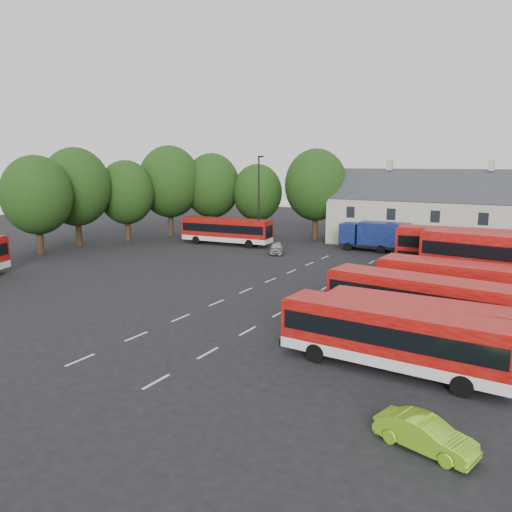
# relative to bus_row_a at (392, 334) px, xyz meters

# --- Properties ---
(ground) EXTENTS (140.00, 140.00, 0.00)m
(ground) POSITION_rel_bus_row_a_xyz_m (-13.79, 7.36, -1.82)
(ground) COLOR black
(ground) RESTS_ON ground
(lane_markings) EXTENTS (5.15, 33.80, 0.01)m
(lane_markings) POSITION_rel_bus_row_a_xyz_m (-11.29, 9.36, -1.81)
(lane_markings) COLOR beige
(lane_markings) RESTS_ON ground
(treeline) EXTENTS (29.92, 32.59, 12.01)m
(treeline) POSITION_rel_bus_row_a_xyz_m (-34.53, 26.72, 4.87)
(treeline) COLOR black
(treeline) RESTS_ON ground
(terrace_houses) EXTENTS (35.70, 7.13, 10.06)m
(terrace_houses) POSITION_rel_bus_row_a_xyz_m (0.21, 37.36, 2.04)
(terrace_houses) COLOR beige
(terrace_houses) RESTS_ON ground
(bus_row_a) EXTENTS (10.79, 2.96, 3.02)m
(bus_row_a) POSITION_rel_bus_row_a_xyz_m (0.00, 0.00, 0.00)
(bus_row_a) COLOR silver
(bus_row_a) RESTS_ON ground
(bus_row_b) EXTENTS (10.11, 2.38, 2.85)m
(bus_row_b) POSITION_rel_bus_row_a_xyz_m (0.84, 2.74, -0.10)
(bus_row_b) COLOR silver
(bus_row_b) RESTS_ON ground
(bus_row_c) EXTENTS (11.57, 3.75, 3.21)m
(bus_row_c) POSITION_rel_bus_row_a_xyz_m (0.08, 6.54, 0.12)
(bus_row_c) COLOR silver
(bus_row_c) RESTS_ON ground
(bus_row_d) EXTENTS (12.35, 3.51, 3.45)m
(bus_row_d) POSITION_rel_bus_row_a_xyz_m (2.41, 10.69, 0.26)
(bus_row_d) COLOR silver
(bus_row_d) RESTS_ON ground
(bus_row_e) EXTENTS (10.46, 2.95, 2.93)m
(bus_row_e) POSITION_rel_bus_row_a_xyz_m (3.82, 13.04, -0.06)
(bus_row_e) COLOR silver
(bus_row_e) RESTS_ON ground
(bus_dd_south) EXTENTS (11.68, 3.85, 4.70)m
(bus_dd_south) POSITION_rel_bus_row_a_xyz_m (3.52, 16.56, 0.86)
(bus_dd_south) COLOR silver
(bus_dd_south) RESTS_ON ground
(bus_dd_north) EXTENTS (11.13, 3.48, 4.49)m
(bus_dd_north) POSITION_rel_bus_row_a_xyz_m (0.44, 20.49, 0.74)
(bus_dd_north) COLOR silver
(bus_dd_north) RESTS_ON ground
(bus_north) EXTENTS (11.32, 3.61, 3.15)m
(bus_north) POSITION_rel_bus_row_a_xyz_m (-27.23, 26.99, 0.08)
(bus_north) COLOR silver
(bus_north) RESTS_ON ground
(box_truck) EXTENTS (7.49, 2.43, 3.27)m
(box_truck) POSITION_rel_bus_row_a_xyz_m (-10.42, 31.51, 0.02)
(box_truck) COLOR black
(box_truck) RESTS_ON ground
(silver_car) EXTENTS (2.88, 3.86, 1.22)m
(silver_car) POSITION_rel_bus_row_a_xyz_m (-19.23, 24.75, -1.20)
(silver_car) COLOR #B1B3B9
(silver_car) RESTS_ON ground
(lime_car) EXTENTS (3.65, 2.05, 1.14)m
(lime_car) POSITION_rel_bus_row_a_xyz_m (2.86, -6.11, -1.25)
(lime_car) COLOR #7CCA1F
(lime_car) RESTS_ON ground
(lamppost) EXTENTS (0.73, 0.39, 10.51)m
(lamppost) POSITION_rel_bus_row_a_xyz_m (-22.50, 26.56, 3.79)
(lamppost) COLOR black
(lamppost) RESTS_ON ground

